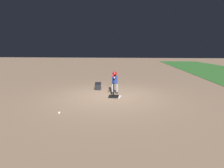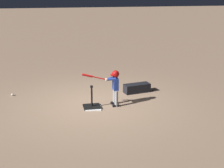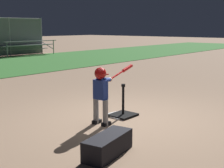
% 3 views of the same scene
% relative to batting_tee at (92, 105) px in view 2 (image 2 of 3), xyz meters
% --- Properties ---
extents(ground_plane, '(90.00, 90.00, 0.00)m').
position_rel_batting_tee_xyz_m(ground_plane, '(-0.10, -0.22, -0.08)').
color(ground_plane, '#93755B').
extents(home_plate, '(0.50, 0.50, 0.02)m').
position_rel_batting_tee_xyz_m(home_plate, '(-0.03, 0.08, -0.07)').
color(home_plate, white).
rests_on(home_plate, ground_plane).
extents(batting_tee, '(0.48, 0.43, 0.64)m').
position_rel_batting_tee_xyz_m(batting_tee, '(0.00, 0.00, 0.00)').
color(batting_tee, black).
rests_on(batting_tee, ground_plane).
extents(batter_child, '(1.04, 0.32, 1.03)m').
position_rel_batting_tee_xyz_m(batter_child, '(-0.64, -0.03, 0.57)').
color(batter_child, gray).
rests_on(batter_child, ground_plane).
extents(baseball, '(0.07, 0.07, 0.07)m').
position_rel_batting_tee_xyz_m(baseball, '(2.28, -1.48, -0.04)').
color(baseball, white).
rests_on(baseball, ground_plane).
extents(equipment_bag, '(0.88, 0.47, 0.28)m').
position_rel_batting_tee_xyz_m(equipment_bag, '(-1.60, -1.01, 0.06)').
color(equipment_bag, black).
rests_on(equipment_bag, ground_plane).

